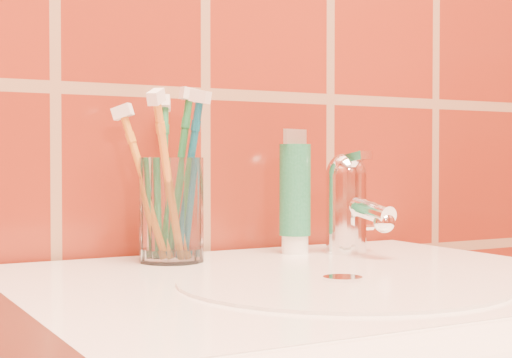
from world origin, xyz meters
TOP-DOWN VIEW (x-y plane):
  - glass_tumbler at (-0.08, 1.12)m, footprint 0.09×0.09m
  - toothpaste_tube at (0.08, 1.12)m, footprint 0.04×0.04m
  - faucet at (0.14, 1.09)m, footprint 0.05×0.11m
  - toothbrush_0 at (-0.10, 1.13)m, footprint 0.13×0.12m
  - toothbrush_1 at (-0.09, 1.09)m, footprint 0.14×0.13m
  - toothbrush_2 at (-0.08, 1.15)m, footprint 0.10×0.14m
  - toothbrush_3 at (-0.06, 1.11)m, footprint 0.08×0.09m
  - toothbrush_4 at (-0.07, 1.13)m, footprint 0.06×0.06m

SIDE VIEW (x-z plane):
  - glass_tumbler at x=-0.08m, z-range 0.85..0.96m
  - faucet at x=0.14m, z-range 0.85..0.97m
  - toothpaste_tube at x=0.08m, z-range 0.85..0.99m
  - toothbrush_0 at x=-0.10m, z-range 0.84..1.03m
  - toothbrush_1 at x=-0.09m, z-range 0.84..1.04m
  - toothbrush_2 at x=-0.08m, z-range 0.84..1.04m
  - toothbrush_3 at x=-0.06m, z-range 0.84..1.04m
  - toothbrush_4 at x=-0.07m, z-range 0.85..1.04m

